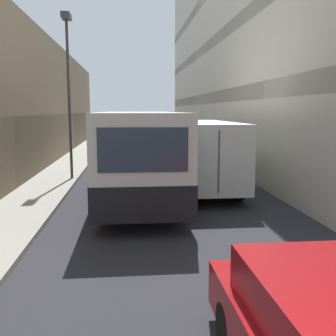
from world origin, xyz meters
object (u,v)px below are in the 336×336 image
Objects in this scene: box_truck at (196,150)px; panel_van at (114,141)px; bus at (138,151)px; street_lamp at (68,66)px.

box_truck is 11.20m from panel_van.
street_lamp reaches higher than bus.
panel_van is at bearing 80.24° from street_lamp.
box_truck is 1.21× the size of street_lamp.
bus is 2.78m from box_truck.
panel_van is at bearing 96.47° from bus.
bus reaches higher than box_truck.
bus is 1.53× the size of street_lamp.
street_lamp is (-2.88, 3.05, 3.36)m from bus.
street_lamp reaches higher than box_truck.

